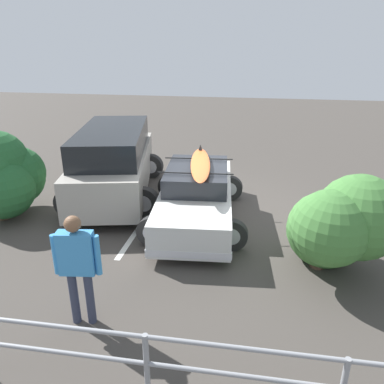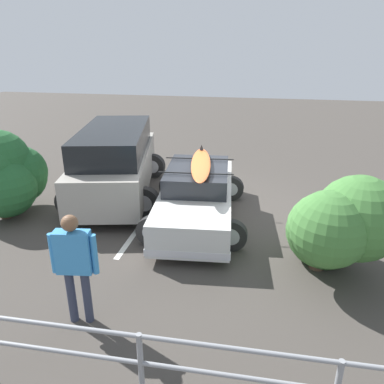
# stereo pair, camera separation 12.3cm
# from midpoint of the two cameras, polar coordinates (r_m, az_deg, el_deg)

# --- Properties ---
(ground_plane) EXTENTS (44.00, 44.00, 0.02)m
(ground_plane) POSITION_cam_midpoint_polar(r_m,az_deg,el_deg) (9.48, 3.86, -3.15)
(ground_plane) COLOR #423D38
(ground_plane) RESTS_ON ground
(parking_stripe) EXTENTS (0.12, 4.17, 0.00)m
(parking_stripe) POSITION_cam_midpoint_polar(r_m,az_deg,el_deg) (9.35, -6.40, -3.54)
(parking_stripe) COLOR silver
(parking_stripe) RESTS_ON ground
(sedan_car) EXTENTS (2.54, 4.46, 1.56)m
(sedan_car) POSITION_cam_midpoint_polar(r_m,az_deg,el_deg) (8.85, 1.17, -0.48)
(sedan_car) COLOR silver
(sedan_car) RESTS_ON ground
(suv_car) EXTENTS (3.14, 5.16, 1.89)m
(suv_car) POSITION_cam_midpoint_polar(r_m,az_deg,el_deg) (10.47, -11.21, 4.63)
(suv_car) COLOR #9E998E
(suv_car) RESTS_ON ground
(person_bystander) EXTENTS (0.69, 0.27, 1.78)m
(person_bystander) POSITION_cam_midpoint_polar(r_m,az_deg,el_deg) (5.69, -16.87, -9.92)
(person_bystander) COLOR #33384C
(person_bystander) RESTS_ON ground
(railing_fence) EXTENTS (10.91, 0.27, 0.93)m
(railing_fence) POSITION_cam_midpoint_polar(r_m,az_deg,el_deg) (5.07, -19.77, -20.75)
(railing_fence) COLOR gray
(railing_fence) RESTS_ON ground
(bush_near_left) EXTENTS (1.88, 2.23, 2.02)m
(bush_near_left) POSITION_cam_midpoint_polar(r_m,az_deg,el_deg) (7.12, 21.51, -4.88)
(bush_near_left) COLOR #4C3828
(bush_near_left) RESTS_ON ground
(bush_near_right) EXTENTS (1.93, 2.00, 2.10)m
(bush_near_right) POSITION_cam_midpoint_polar(r_m,az_deg,el_deg) (10.04, -26.22, 2.80)
(bush_near_right) COLOR #4C3828
(bush_near_right) RESTS_ON ground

